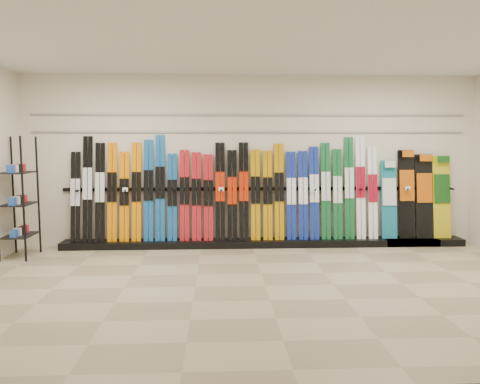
{
  "coord_description": "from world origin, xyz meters",
  "views": [
    {
      "loc": [
        -0.59,
        -5.78,
        1.82
      ],
      "look_at": [
        -0.27,
        1.0,
        1.1
      ],
      "focal_mm": 35.0,
      "sensor_mm": 36.0,
      "label": 1
    }
  ],
  "objects": [
    {
      "name": "floor",
      "position": [
        0.0,
        0.0,
        0.0
      ],
      "size": [
        8.0,
        8.0,
        0.0
      ],
      "primitive_type": "plane",
      "color": "gray",
      "rests_on": "ground"
    },
    {
      "name": "back_wall",
      "position": [
        0.0,
        2.5,
        1.5
      ],
      "size": [
        8.0,
        0.0,
        8.0
      ],
      "primitive_type": "plane",
      "rotation": [
        1.57,
        0.0,
        0.0
      ],
      "color": "beige",
      "rests_on": "floor"
    },
    {
      "name": "ceiling",
      "position": [
        0.0,
        0.0,
        3.0
      ],
      "size": [
        8.0,
        8.0,
        0.0
      ],
      "primitive_type": "plane",
      "rotation": [
        3.14,
        0.0,
        0.0
      ],
      "color": "silver",
      "rests_on": "back_wall"
    },
    {
      "name": "ski_rack_base",
      "position": [
        0.22,
        2.28,
        0.06
      ],
      "size": [
        8.0,
        0.4,
        0.12
      ],
      "primitive_type": "cube",
      "color": "black",
      "rests_on": "floor"
    },
    {
      "name": "skis",
      "position": [
        -0.45,
        2.35,
        0.94
      ],
      "size": [
        5.37,
        0.28,
        1.83
      ],
      "color": "black",
      "rests_on": "ski_rack_base"
    },
    {
      "name": "snowboards",
      "position": [
        2.95,
        2.35,
        0.86
      ],
      "size": [
        1.25,
        0.24,
        1.57
      ],
      "color": "#14728C",
      "rests_on": "ski_rack_base"
    },
    {
      "name": "accessory_rack",
      "position": [
        -3.75,
        1.7,
        0.96
      ],
      "size": [
        0.4,
        0.6,
        1.92
      ],
      "primitive_type": "cube",
      "color": "black",
      "rests_on": "floor"
    },
    {
      "name": "slatwall_rail_0",
      "position": [
        0.0,
        2.48,
        2.0
      ],
      "size": [
        7.6,
        0.02,
        0.03
      ],
      "primitive_type": "cube",
      "color": "gray",
      "rests_on": "back_wall"
    },
    {
      "name": "slatwall_rail_1",
      "position": [
        0.0,
        2.48,
        2.3
      ],
      "size": [
        7.6,
        0.02,
        0.03
      ],
      "primitive_type": "cube",
      "color": "gray",
      "rests_on": "back_wall"
    }
  ]
}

